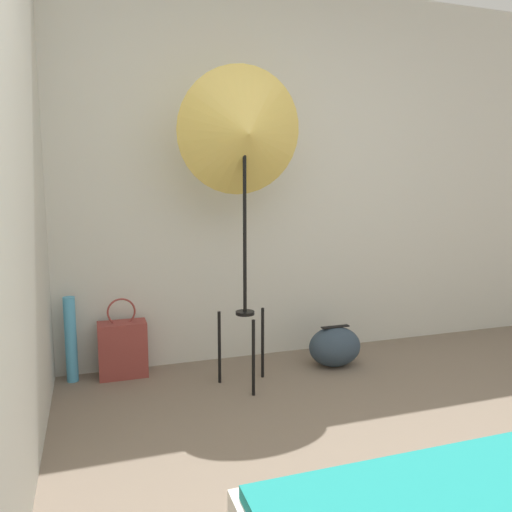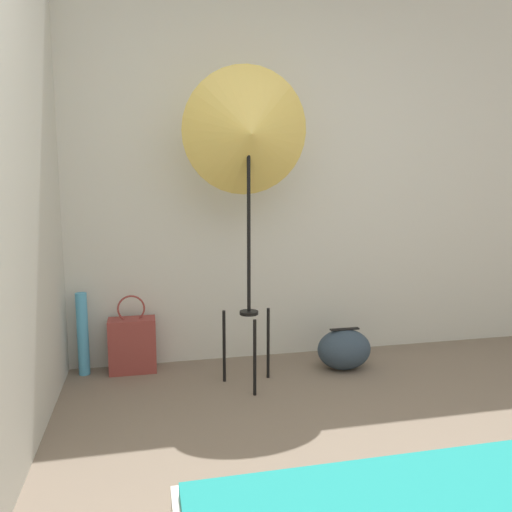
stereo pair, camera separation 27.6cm
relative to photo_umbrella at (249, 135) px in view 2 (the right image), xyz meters
name	(u,v)px [view 2 (the right image)]	position (x,y,z in m)	size (l,w,h in m)	color
wall_back	(256,176)	(0.16, 0.53, -0.23)	(8.00, 0.05, 2.60)	beige
photo_umbrella	(249,135)	(0.00, 0.00, 0.00)	(0.76, 0.33, 1.93)	black
tote_bag	(132,344)	(-0.71, 0.38, -1.34)	(0.31, 0.16, 0.52)	brown
duffel_bag	(344,349)	(0.68, 0.12, -1.39)	(0.37, 0.27, 0.28)	#2D3D4C
paper_roll	(83,334)	(-1.02, 0.40, -1.25)	(0.07, 0.07, 0.55)	#4CA3D1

